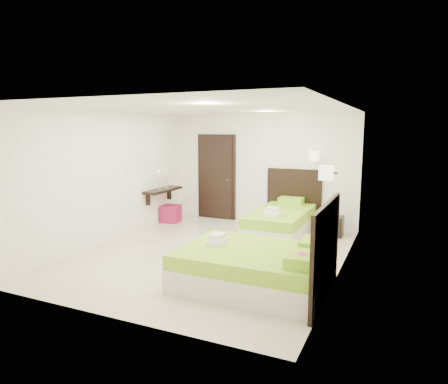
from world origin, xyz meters
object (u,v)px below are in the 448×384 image
at_px(bed_single, 282,221).
at_px(bed_double, 259,266).
at_px(ottoman, 171,214).
at_px(nightstand, 332,226).

distance_m(bed_single, bed_double, 2.92).
height_order(bed_single, ottoman, bed_single).
bearing_deg(bed_double, bed_single, 99.87).
bearing_deg(bed_double, ottoman, 138.27).
bearing_deg(ottoman, bed_single, -1.71).
bearing_deg(nightstand, bed_single, -157.00).
height_order(bed_single, nightstand, bed_single).
height_order(bed_double, ottoman, bed_double).
relative_size(bed_single, nightstand, 4.58).
height_order(nightstand, ottoman, same).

